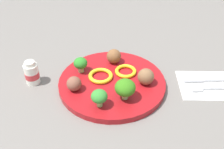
{
  "coord_description": "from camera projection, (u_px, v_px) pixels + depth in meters",
  "views": [
    {
      "loc": [
        -0.03,
        0.56,
        0.46
      ],
      "look_at": [
        0.0,
        0.0,
        0.04
      ],
      "focal_mm": 43.69,
      "sensor_mm": 36.0,
      "label": 1
    }
  ],
  "objects": [
    {
      "name": "ground_plane",
      "position": [
        112.0,
        85.0,
        0.72
      ],
      "size": [
        4.0,
        4.0,
        0.0
      ],
      "primitive_type": "plane",
      "color": "slate"
    },
    {
      "name": "plate",
      "position": [
        112.0,
        83.0,
        0.72
      ],
      "size": [
        0.28,
        0.28,
        0.02
      ],
      "primitive_type": "cylinder",
      "color": "maroon",
      "rests_on": "ground_plane"
    },
    {
      "name": "broccoli_floret_far_rim",
      "position": [
        99.0,
        97.0,
        0.62
      ],
      "size": [
        0.04,
        0.04,
        0.04
      ],
      "color": "#94D06D",
      "rests_on": "plate"
    },
    {
      "name": "broccoli_floret_near_rim",
      "position": [
        81.0,
        64.0,
        0.73
      ],
      "size": [
        0.04,
        0.04,
        0.04
      ],
      "color": "#A4BE77",
      "rests_on": "plate"
    },
    {
      "name": "broccoli_floret_mid_right",
      "position": [
        125.0,
        88.0,
        0.64
      ],
      "size": [
        0.05,
        0.05,
        0.05
      ],
      "color": "#94BA6D",
      "rests_on": "plate"
    },
    {
      "name": "meatball_front_left",
      "position": [
        74.0,
        84.0,
        0.67
      ],
      "size": [
        0.04,
        0.04,
        0.04
      ],
      "primitive_type": "sphere",
      "color": "brown",
      "rests_on": "plate"
    },
    {
      "name": "meatball_near_rim",
      "position": [
        113.0,
        56.0,
        0.77
      ],
      "size": [
        0.04,
        0.04,
        0.04
      ],
      "primitive_type": "sphere",
      "color": "brown",
      "rests_on": "plate"
    },
    {
      "name": "meatball_back_right",
      "position": [
        146.0,
        77.0,
        0.69
      ],
      "size": [
        0.04,
        0.04,
        0.04
      ],
      "primitive_type": "sphere",
      "color": "brown",
      "rests_on": "plate"
    },
    {
      "name": "pepper_ring_front_left",
      "position": [
        101.0,
        76.0,
        0.72
      ],
      "size": [
        0.07,
        0.07,
        0.01
      ],
      "primitive_type": "torus",
      "rotation": [
        0.0,
        0.0,
        0.0
      ],
      "color": "yellow",
      "rests_on": "plate"
    },
    {
      "name": "pepper_ring_back_left",
      "position": [
        126.0,
        71.0,
        0.74
      ],
      "size": [
        0.08,
        0.08,
        0.01
      ],
      "primitive_type": "torus",
      "rotation": [
        0.0,
        0.0,
        3.84
      ],
      "color": "yellow",
      "rests_on": "plate"
    },
    {
      "name": "napkin",
      "position": [
        211.0,
        85.0,
        0.72
      ],
      "size": [
        0.17,
        0.13,
        0.01
      ],
      "primitive_type": "cube",
      "rotation": [
        0.0,
        0.0,
        0.04
      ],
      "color": "white",
      "rests_on": "ground_plane"
    },
    {
      "name": "fork",
      "position": [
        211.0,
        88.0,
        0.7
      ],
      "size": [
        0.12,
        0.03,
        0.01
      ],
      "color": "silver",
      "rests_on": "napkin"
    },
    {
      "name": "knife",
      "position": [
        207.0,
        79.0,
        0.73
      ],
      "size": [
        0.15,
        0.03,
        0.01
      ],
      "color": "silver",
      "rests_on": "napkin"
    },
    {
      "name": "yogurt_bottle",
      "position": [
        32.0,
        72.0,
        0.72
      ],
      "size": [
        0.04,
        0.04,
        0.07
      ],
      "color": "white",
      "rests_on": "ground_plane"
    }
  ]
}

